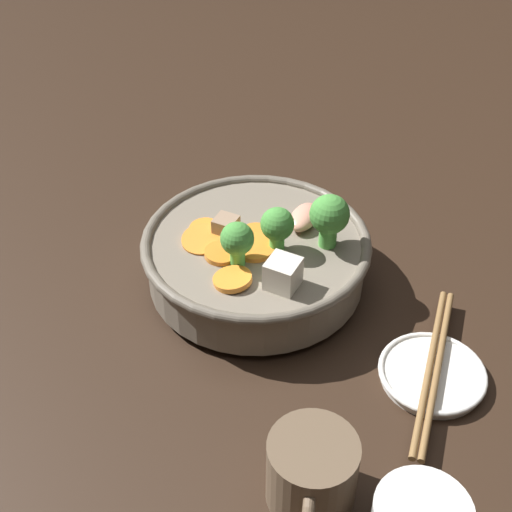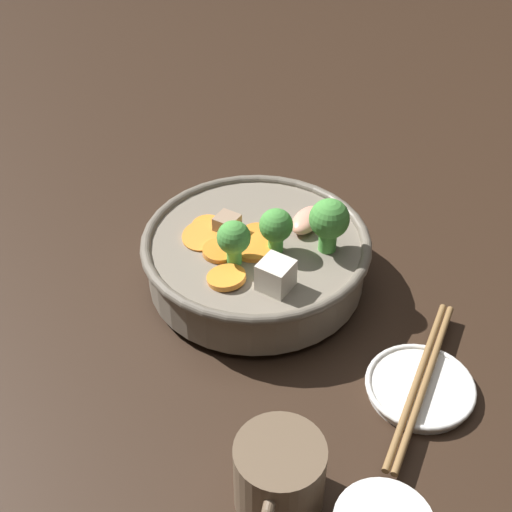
{
  "view_description": "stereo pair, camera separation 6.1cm",
  "coord_description": "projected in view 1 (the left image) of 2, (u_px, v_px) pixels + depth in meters",
  "views": [
    {
      "loc": [
        0.61,
        0.08,
        0.56
      ],
      "look_at": [
        0.0,
        0.0,
        0.04
      ],
      "focal_mm": 50.0,
      "sensor_mm": 36.0,
      "label": 1
    },
    {
      "loc": [
        0.6,
        0.14,
        0.56
      ],
      "look_at": [
        0.0,
        0.0,
        0.04
      ],
      "focal_mm": 50.0,
      "sensor_mm": 36.0,
      "label": 2
    }
  ],
  "objects": [
    {
      "name": "chopsticks_pair",
      "position": [
        434.0,
        368.0,
        0.71
      ],
      "size": [
        0.22,
        0.06,
        0.01
      ],
      "color": "olive",
      "rests_on": "side_saucer"
    },
    {
      "name": "side_saucer",
      "position": [
        432.0,
        374.0,
        0.72
      ],
      "size": [
        0.11,
        0.11,
        0.01
      ],
      "color": "white",
      "rests_on": "ground_plane"
    },
    {
      "name": "stirfry_bowl",
      "position": [
        257.0,
        254.0,
        0.8
      ],
      "size": [
        0.26,
        0.26,
        0.13
      ],
      "color": "slate",
      "rests_on": "ground_plane"
    },
    {
      "name": "ground_plane",
      "position": [
        256.0,
        283.0,
        0.83
      ],
      "size": [
        3.0,
        3.0,
        0.0
      ],
      "primitive_type": "plane",
      "color": "black"
    },
    {
      "name": "dark_mug",
      "position": [
        312.0,
        473.0,
        0.6
      ],
      "size": [
        0.1,
        0.08,
        0.07
      ],
      "color": "brown",
      "rests_on": "ground_plane"
    }
  ]
}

